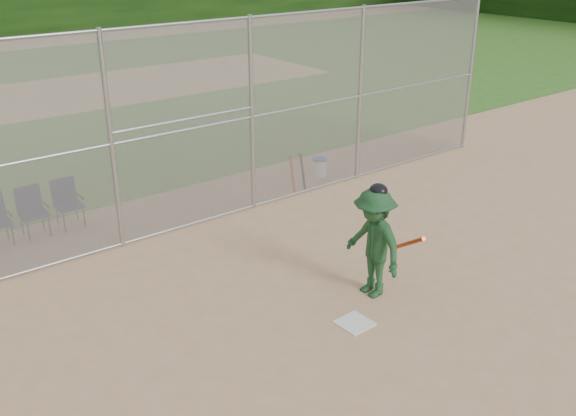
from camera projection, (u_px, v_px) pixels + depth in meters
ground at (390, 328)px, 9.55m from camera, size 100.00×100.00×0.00m
grass_strip at (21, 100)px, 22.66m from camera, size 100.00×100.00×0.00m
dirt_patch_far at (21, 100)px, 22.65m from camera, size 24.00×24.00×0.00m
backstop_fence at (209, 122)px, 12.38m from camera, size 16.09×0.09×4.00m
home_plate at (354, 323)px, 9.65m from camera, size 0.50×0.50×0.02m
batter_at_plate at (374, 242)px, 10.12m from camera, size 0.92×1.39×1.91m
water_cooler at (320, 167)px, 15.49m from camera, size 0.35×0.35×0.45m
spare_bats at (298, 173)px, 14.51m from camera, size 0.36×0.24×0.85m
chair_4 at (34, 213)px, 12.30m from camera, size 0.54×0.52×0.96m
chair_5 at (69, 204)px, 12.69m from camera, size 0.54×0.52×0.96m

